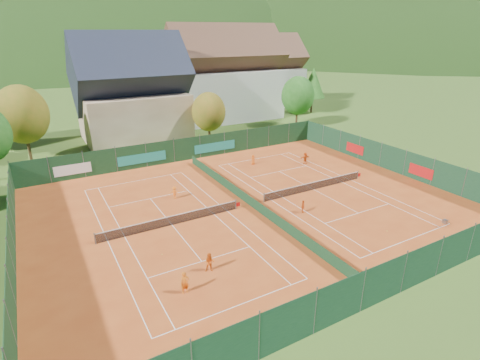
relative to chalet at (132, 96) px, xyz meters
name	(u,v)px	position (x,y,z in m)	size (l,w,h in m)	color
ground	(250,206)	(3.00, -30.00, -6.64)	(600.00, 600.00, 0.00)	#36581B
clay_pad	(250,206)	(3.00, -30.00, -6.62)	(40.00, 32.00, 0.01)	#B3481A
court_markings_left	(172,225)	(-5.00, -30.00, -6.61)	(11.03, 23.83, 0.00)	white
court_markings_right	(314,190)	(11.00, -30.00, -6.61)	(11.03, 23.83, 0.00)	white
tennis_net_left	(173,220)	(-4.85, -30.00, -6.12)	(13.30, 0.10, 1.02)	#59595B
tennis_net_right	(315,185)	(11.15, -30.00, -6.12)	(13.30, 0.10, 1.02)	#59595B
court_divider	(250,201)	(3.00, -30.00, -6.12)	(0.03, 28.80, 1.00)	#12331C
fence_north	(184,150)	(2.54, -14.01, -5.16)	(40.00, 0.10, 3.00)	#13361C
fence_south	(384,282)	(3.00, -46.00, -5.12)	(40.00, 0.04, 3.00)	#143922
fence_west	(11,247)	(-17.00, -30.00, -5.12)	(0.04, 32.00, 3.00)	#153A1D
fence_east	(392,159)	(23.00, -29.95, -5.14)	(0.09, 32.00, 3.00)	#13351F
chalet	(132,96)	(0.00, 0.00, 0.00)	(16.20, 12.00, 16.00)	beige
hotel_block_a	(225,79)	(19.00, 6.00, 0.76)	(21.60, 11.00, 17.25)	silver
hotel_block_b	(264,75)	(33.00, 14.00, -0.01)	(17.28, 10.00, 15.50)	silver
tree_west_mid	(22,115)	(-15.00, -4.00, -0.56)	(6.44, 6.44, 9.78)	#49331A
tree_center	(209,112)	(9.00, -8.00, -1.91)	(5.01, 5.01, 7.60)	#492E1A
tree_east_front	(298,96)	(27.00, -6.00, -1.23)	(5.72, 5.72, 8.69)	#4C301B
tree_east_mid	(313,83)	(37.00, 2.00, -0.56)	(5.04, 5.04, 9.00)	#452C18
tree_east_back	(259,78)	(29.00, 10.00, 0.12)	(7.15, 7.15, 10.86)	#422917
mountain_backdrop	(108,119)	(31.54, 203.48, -46.26)	(820.00, 530.00, 242.00)	black
ball_hopper	(445,221)	(15.48, -41.99, -6.07)	(0.34, 0.34, 0.80)	slate
loose_ball_0	(162,254)	(-7.28, -34.07, -6.59)	(0.07, 0.07, 0.07)	#CCD833
loose_ball_1	(387,231)	(10.56, -40.08, -6.59)	(0.07, 0.07, 0.07)	#CCD833
loose_ball_2	(268,189)	(6.84, -27.40, -6.59)	(0.07, 0.07, 0.07)	#CCD833
player_left_near	(185,283)	(-7.40, -39.13, -5.83)	(0.58, 0.38, 1.58)	orange
player_left_mid	(210,262)	(-4.99, -37.78, -5.89)	(0.72, 0.56, 1.48)	#DB5B13
player_left_far	(175,193)	(-2.80, -24.79, -5.96)	(0.86, 0.49, 1.32)	orange
player_right_near	(303,207)	(6.52, -33.72, -6.00)	(0.73, 0.31, 1.25)	#CF4B12
player_right_far_a	(253,160)	(9.55, -19.79, -5.98)	(0.63, 0.41, 1.30)	orange
player_right_far_b	(305,158)	(15.45, -22.88, -5.86)	(1.42, 0.45, 1.53)	#CE4C12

